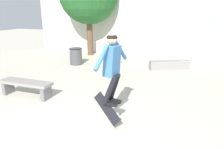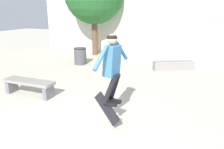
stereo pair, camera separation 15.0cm
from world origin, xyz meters
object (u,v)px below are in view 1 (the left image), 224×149
park_bench (26,85)px  trash_bin (76,56)px  skateboard_flipping (107,108)px  skate_ledge (169,65)px  skater (112,64)px

park_bench → trash_bin: size_ratio=2.11×
park_bench → skateboard_flipping: size_ratio=2.19×
skate_ledge → trash_bin: size_ratio=2.22×
skate_ledge → skateboard_flipping: 5.33m
trash_bin → skateboard_flipping: bearing=-53.9°
trash_bin → skateboard_flipping: trash_bin is taller
park_bench → trash_bin: trash_bin is taller
park_bench → skateboard_flipping: 2.90m
skateboard_flipping → trash_bin: bearing=156.3°
skater → skateboard_flipping: (-0.09, -0.09, -0.97)m
skate_ledge → skateboard_flipping: (-0.73, -5.27, 0.22)m
skate_ledge → trash_bin: (-4.12, -0.63, 0.21)m
trash_bin → skater: 5.81m
park_bench → skater: bearing=-12.9°
skater → skateboard_flipping: skater is taller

